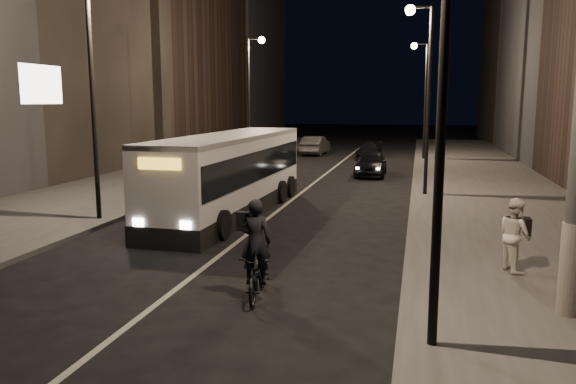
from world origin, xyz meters
The scene contains 15 objects.
ground centered at (0.00, 0.00, 0.00)m, with size 180.00×180.00×0.00m, color black.
sidewalk_right centered at (8.50, 14.00, 0.08)m, with size 7.00×70.00×0.16m, color #3E3E3B.
sidewalk_left centered at (-8.50, 14.00, 0.08)m, with size 7.00×70.00×0.16m, color #3E3E3B.
building_row_left centered at (-16.00, 28.50, 11.00)m, with size 8.00×61.00×22.00m, color black.
streetlight_right_near centered at (5.33, -4.00, 5.36)m, with size 1.20×0.44×8.12m.
streetlight_right_mid centered at (5.33, 12.00, 5.36)m, with size 1.20×0.44×8.12m.
streetlight_right_far centered at (5.33, 28.00, 5.36)m, with size 1.20×0.44×8.12m.
streetlight_left_near centered at (-5.33, 4.00, 5.36)m, with size 1.20×0.44×8.12m.
streetlight_left_far centered at (-5.33, 22.00, 5.36)m, with size 1.20×0.44×8.12m.
city_bus centered at (-1.60, 6.60, 1.63)m, with size 2.91×11.22×3.00m.
cyclist_on_bicycle centered at (1.97, -2.11, 0.74)m, with size 0.91×2.00×2.22m.
pedestrian_woman centered at (7.60, 0.73, 1.05)m, with size 0.87×0.68×1.79m, color white.
car_near centered at (2.63, 18.83, 0.72)m, with size 1.69×4.20×1.43m, color black.
car_mid centered at (-2.77, 30.70, 0.74)m, with size 1.57×4.50×1.48m, color #313133.
car_far centered at (1.62, 29.51, 0.57)m, with size 1.60×3.94×1.14m, color black.
Camera 1 is at (5.26, -13.31, 4.23)m, focal length 35.00 mm.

